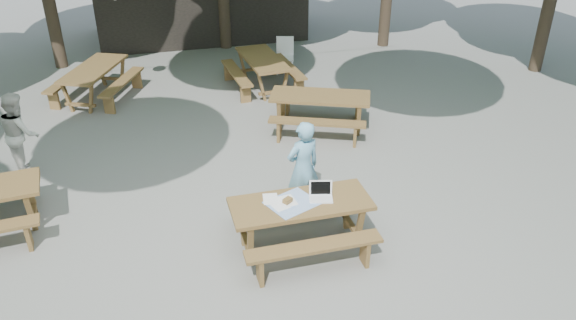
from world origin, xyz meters
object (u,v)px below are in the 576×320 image
(main_picnic_table, at_px, (301,223))
(second_person, at_px, (20,133))
(plastic_chair, at_px, (285,63))
(woman, at_px, (303,168))

(main_picnic_table, bearing_deg, second_person, 141.05)
(second_person, bearing_deg, plastic_chair, -77.83)
(woman, bearing_deg, second_person, -45.07)
(main_picnic_table, distance_m, woman, 0.99)
(woman, xyz_separation_m, plastic_chair, (1.33, 6.15, -0.53))
(main_picnic_table, relative_size, woman, 1.28)
(plastic_chair, bearing_deg, main_picnic_table, -86.94)
(woman, relative_size, plastic_chair, 1.74)
(main_picnic_table, distance_m, second_person, 5.35)
(second_person, bearing_deg, main_picnic_table, -149.20)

